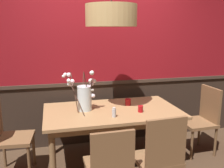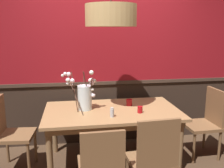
# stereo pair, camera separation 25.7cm
# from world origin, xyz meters

# --- Properties ---
(ground_plane) EXTENTS (24.00, 24.00, 0.00)m
(ground_plane) POSITION_xyz_m (0.00, 0.00, 0.00)
(ground_plane) COLOR #422D1E
(back_wall) EXTENTS (5.53, 0.14, 2.64)m
(back_wall) POSITION_xyz_m (0.00, 0.72, 1.31)
(back_wall) COLOR #2D2119
(back_wall) RESTS_ON ground
(dining_table) EXTENTS (1.72, 1.00, 0.73)m
(dining_table) POSITION_xyz_m (0.00, 0.00, 0.65)
(dining_table) COLOR #997047
(dining_table) RESTS_ON ground
(chair_head_east_end) EXTENTS (0.45, 0.45, 0.95)m
(chair_head_east_end) POSITION_xyz_m (1.32, -0.01, 0.52)
(chair_head_east_end) COLOR brown
(chair_head_east_end) RESTS_ON ground
(chair_far_side_left) EXTENTS (0.49, 0.45, 0.94)m
(chair_far_side_left) POSITION_xyz_m (-0.21, 0.93, 0.53)
(chair_far_side_left) COLOR brown
(chair_far_side_left) RESTS_ON ground
(chair_far_side_right) EXTENTS (0.45, 0.40, 0.91)m
(chair_far_side_right) POSITION_xyz_m (0.24, 0.92, 0.52)
(chair_far_side_right) COLOR brown
(chair_far_side_right) RESTS_ON ground
(chair_head_west_end) EXTENTS (0.46, 0.46, 0.95)m
(chair_head_west_end) POSITION_xyz_m (-1.29, 0.02, 0.53)
(chair_head_west_end) COLOR brown
(chair_head_west_end) RESTS_ON ground
(chair_near_side_left) EXTENTS (0.43, 0.43, 0.88)m
(chair_near_side_left) POSITION_xyz_m (-0.25, -0.91, 0.50)
(chair_near_side_left) COLOR brown
(chair_near_side_left) RESTS_ON ground
(chair_near_side_right) EXTENTS (0.46, 0.43, 0.96)m
(chair_near_side_right) POSITION_xyz_m (0.26, -0.91, 0.53)
(chair_near_side_right) COLOR brown
(chair_near_side_right) RESTS_ON ground
(vase_with_blossoms) EXTENTS (0.43, 0.34, 0.53)m
(vase_with_blossoms) POSITION_xyz_m (-0.35, 0.06, 0.91)
(vase_with_blossoms) COLOR silver
(vase_with_blossoms) RESTS_ON dining_table
(candle_holder_nearer_center) EXTENTS (0.08, 0.08, 0.09)m
(candle_holder_nearer_center) POSITION_xyz_m (0.26, 0.14, 0.78)
(candle_holder_nearer_center) COLOR #9E0F14
(candle_holder_nearer_center) RESTS_ON dining_table
(candle_holder_nearer_edge) EXTENTS (0.07, 0.07, 0.08)m
(candle_holder_nearer_edge) POSITION_xyz_m (0.32, -0.18, 0.78)
(candle_holder_nearer_edge) COLOR #9E0F14
(candle_holder_nearer_edge) RESTS_ON dining_table
(condiment_bottle) EXTENTS (0.05, 0.05, 0.12)m
(condiment_bottle) POSITION_xyz_m (-0.04, -0.27, 0.79)
(condiment_bottle) COLOR #ADADB2
(condiment_bottle) RESTS_ON dining_table
(pendant_lamp) EXTENTS (0.61, 0.61, 0.86)m
(pendant_lamp) POSITION_xyz_m (-0.02, -0.04, 1.91)
(pendant_lamp) COLOR tan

